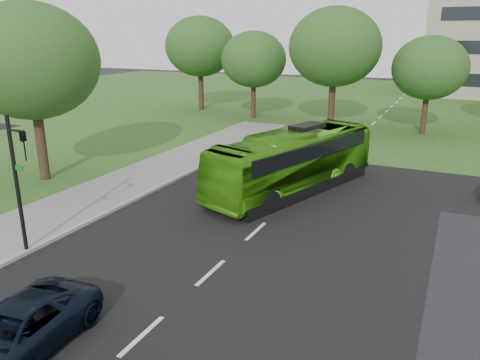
% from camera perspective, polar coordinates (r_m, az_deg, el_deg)
% --- Properties ---
extents(ground, '(160.00, 160.00, 0.00)m').
position_cam_1_polar(ground, '(18.40, -0.57, -8.57)').
color(ground, black).
rests_on(ground, ground).
extents(street_surfaces, '(120.00, 120.00, 0.15)m').
position_cam_1_polar(street_surfaces, '(39.23, 13.58, 5.07)').
color(street_surfaces, black).
rests_on(street_surfaces, ground).
extents(tree_park_a, '(6.33, 6.33, 8.41)m').
position_cam_1_polar(tree_park_a, '(46.82, 1.68, 14.47)').
color(tree_park_a, black).
rests_on(tree_park_a, ground).
extents(tree_park_b, '(7.91, 7.91, 10.37)m').
position_cam_1_polar(tree_park_b, '(42.35, 11.49, 15.59)').
color(tree_park_b, black).
rests_on(tree_park_b, ground).
extents(tree_park_c, '(6.02, 6.02, 8.00)m').
position_cam_1_polar(tree_park_c, '(41.88, 22.12, 12.53)').
color(tree_park_c, black).
rests_on(tree_park_c, ground).
extents(tree_park_f, '(7.47, 7.47, 9.97)m').
position_cam_1_polar(tree_park_f, '(52.35, -4.90, 15.89)').
color(tree_park_f, black).
rests_on(tree_park_f, ground).
extents(tree_side_near, '(7.36, 7.36, 9.78)m').
position_cam_1_polar(tree_side_near, '(28.33, -24.18, 13.04)').
color(tree_side_near, black).
rests_on(tree_side_near, ground).
extents(bus, '(6.14, 11.76, 3.20)m').
position_cam_1_polar(bus, '(24.98, 6.52, 2.29)').
color(bus, '#3B9111').
rests_on(bus, ground).
extents(suv, '(2.61, 5.06, 1.37)m').
position_cam_1_polar(suv, '(14.00, -25.82, -16.29)').
color(suv, black).
rests_on(suv, ground).
extents(traffic_light, '(0.85, 0.24, 5.33)m').
position_cam_1_polar(traffic_light, '(18.84, -25.38, 0.53)').
color(traffic_light, black).
rests_on(traffic_light, ground).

